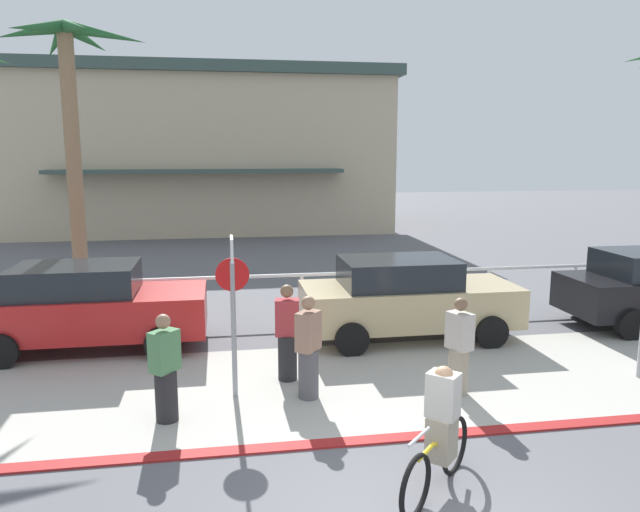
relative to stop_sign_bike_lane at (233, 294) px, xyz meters
name	(u,v)px	position (x,y,z in m)	size (l,w,h in m)	color
ground_plane	(294,301)	(1.68, 5.99, -1.68)	(80.00, 80.00, 0.00)	#5B5B60
sidewalk_strip	(337,385)	(1.68, 0.19, -1.67)	(44.00, 4.00, 0.02)	#ADAAA0
curb_paint	(365,441)	(1.68, -1.81, -1.66)	(44.00, 0.24, 0.03)	maroon
building_backdrop	(201,151)	(-1.08, 22.42, 2.20)	(18.60, 10.27, 7.72)	#BCAD8E
rail_fence	(302,282)	(1.68, 4.49, -0.84)	(27.98, 0.08, 1.04)	white
stop_sign_bike_lane	(233,294)	(0.00, 0.00, 0.00)	(0.52, 0.56, 2.56)	gray
palm_tree_2	(70,101)	(-3.57, 6.13, 3.33)	(3.38, 2.82, 6.84)	#846B4C
car_red_1	(88,306)	(-2.76, 2.82, -0.81)	(4.40, 2.02, 1.69)	red
car_tan_2	(406,297)	(3.59, 2.48, -0.81)	(4.40, 2.02, 1.69)	tan
cyclist_yellow_0	(440,432)	(2.24, -3.06, -0.98)	(1.30, 1.36, 1.50)	black
pedestrian_0	(459,351)	(3.51, -0.50, -0.95)	(0.42, 0.47, 1.59)	gray
pedestrian_1	(308,352)	(1.14, -0.27, -0.91)	(0.45, 0.48, 1.66)	#4C4C51
pedestrian_2	(165,373)	(-0.99, -0.75, -0.94)	(0.46, 0.47, 1.60)	#232326
pedestrian_3	(287,337)	(0.90, 0.54, -0.91)	(0.43, 0.36, 1.67)	#232326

